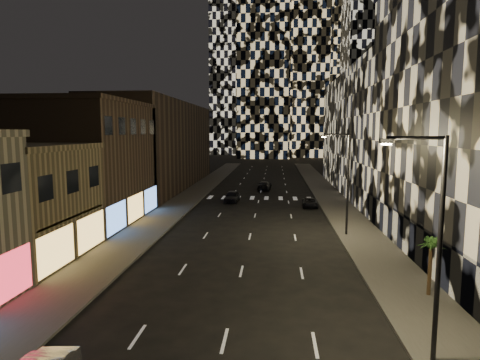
% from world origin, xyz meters
% --- Properties ---
extents(sidewalk_left, '(4.00, 120.00, 0.15)m').
position_xyz_m(sidewalk_left, '(-10.00, 50.00, 0.07)').
color(sidewalk_left, '#47443F').
rests_on(sidewalk_left, ground).
extents(sidewalk_right, '(4.00, 120.00, 0.15)m').
position_xyz_m(sidewalk_right, '(10.00, 50.00, 0.07)').
color(sidewalk_right, '#47443F').
rests_on(sidewalk_right, ground).
extents(curb_left, '(0.20, 120.00, 0.15)m').
position_xyz_m(curb_left, '(-7.90, 50.00, 0.07)').
color(curb_left, '#4C4C47').
rests_on(curb_left, ground).
extents(curb_right, '(0.20, 120.00, 0.15)m').
position_xyz_m(curb_right, '(7.90, 50.00, 0.07)').
color(curb_right, '#4C4C47').
rests_on(curb_right, ground).
extents(retail_tan, '(10.00, 10.00, 8.00)m').
position_xyz_m(retail_tan, '(-17.00, 21.00, 4.00)').
color(retail_tan, olive).
rests_on(retail_tan, ground).
extents(retail_brown, '(10.00, 15.00, 12.00)m').
position_xyz_m(retail_brown, '(-17.00, 33.50, 6.00)').
color(retail_brown, '#453527').
rests_on(retail_brown, ground).
extents(retail_filler_left, '(10.00, 40.00, 14.00)m').
position_xyz_m(retail_filler_left, '(-17.00, 60.00, 7.00)').
color(retail_filler_left, '#453527').
rests_on(retail_filler_left, ground).
extents(midrise_base, '(0.60, 25.00, 3.00)m').
position_xyz_m(midrise_base, '(12.30, 24.50, 1.50)').
color(midrise_base, '#383838').
rests_on(midrise_base, ground).
extents(midrise_filler_right, '(16.00, 40.00, 18.00)m').
position_xyz_m(midrise_filler_right, '(20.00, 57.00, 9.00)').
color(midrise_filler_right, '#232326').
rests_on(midrise_filler_right, ground).
extents(tower_right_mid, '(20.00, 20.00, 100.00)m').
position_xyz_m(tower_right_mid, '(35.00, 135.00, 50.00)').
color(tower_right_mid, black).
rests_on(tower_right_mid, ground).
extents(tower_left_back, '(24.00, 24.00, 120.00)m').
position_xyz_m(tower_left_back, '(-12.00, 165.00, 60.00)').
color(tower_left_back, black).
rests_on(tower_left_back, ground).
extents(tower_center_low, '(18.00, 18.00, 95.00)m').
position_xyz_m(tower_center_low, '(-2.00, 140.00, 47.50)').
color(tower_center_low, black).
rests_on(tower_center_low, ground).
extents(streetlight_near, '(2.55, 0.25, 9.00)m').
position_xyz_m(streetlight_near, '(8.35, 10.00, 5.35)').
color(streetlight_near, black).
rests_on(streetlight_near, sidewalk_right).
extents(streetlight_far, '(2.55, 0.25, 9.00)m').
position_xyz_m(streetlight_far, '(8.35, 30.00, 5.35)').
color(streetlight_far, black).
rests_on(streetlight_far, sidewalk_right).
extents(car_dark_midlane, '(2.03, 4.45, 1.48)m').
position_xyz_m(car_dark_midlane, '(-3.50, 46.49, 0.74)').
color(car_dark_midlane, black).
rests_on(car_dark_midlane, ground).
extents(car_dark_oncoming, '(2.29, 4.95, 1.40)m').
position_xyz_m(car_dark_oncoming, '(0.50, 57.90, 0.70)').
color(car_dark_oncoming, black).
rests_on(car_dark_oncoming, ground).
extents(car_dark_rightlane, '(1.93, 4.02, 1.10)m').
position_xyz_m(car_dark_rightlane, '(6.51, 43.60, 0.55)').
color(car_dark_rightlane, black).
rests_on(car_dark_rightlane, ground).
extents(palm_tree, '(1.69, 1.66, 3.32)m').
position_xyz_m(palm_tree, '(10.87, 16.72, 2.89)').
color(palm_tree, '#47331E').
rests_on(palm_tree, sidewalk_right).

